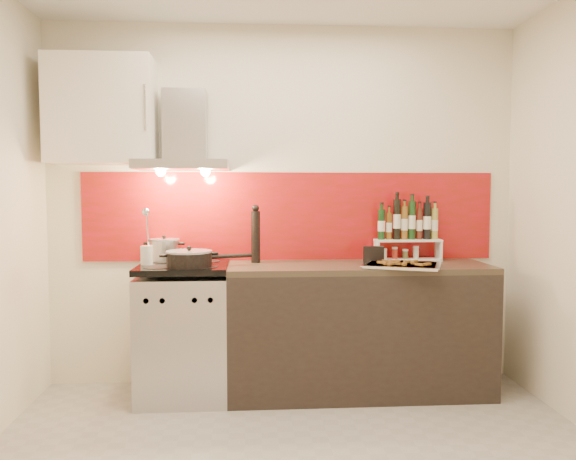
{
  "coord_description": "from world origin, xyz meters",
  "views": [
    {
      "loc": [
        -0.25,
        -2.71,
        1.41
      ],
      "look_at": [
        0.0,
        0.95,
        1.15
      ],
      "focal_mm": 35.0,
      "sensor_mm": 36.0,
      "label": 1
    }
  ],
  "objects": [
    {
      "name": "stock_pot",
      "position": [
        -0.86,
        1.29,
        0.99
      ],
      "size": [
        0.21,
        0.21,
        0.18
      ],
      "color": "#B7B7BA",
      "rests_on": "range_stove"
    },
    {
      "name": "saute_pan",
      "position": [
        -0.64,
        0.98,
        0.96
      ],
      "size": [
        0.56,
        0.31,
        0.14
      ],
      "color": "black",
      "rests_on": "range_stove"
    },
    {
      "name": "upper_cabinet",
      "position": [
        -1.25,
        1.22,
        1.95
      ],
      "size": [
        0.7,
        0.35,
        0.72
      ],
      "primitive_type": "cube",
      "color": "white",
      "rests_on": "back_wall"
    },
    {
      "name": "back_wall",
      "position": [
        0.0,
        1.4,
        1.3
      ],
      "size": [
        3.4,
        0.02,
        2.6
      ],
      "primitive_type": "cube",
      "color": "silver",
      "rests_on": "ground"
    },
    {
      "name": "counter",
      "position": [
        0.5,
        1.1,
        0.45
      ],
      "size": [
        1.8,
        0.6,
        0.9
      ],
      "color": "black",
      "rests_on": "ground"
    },
    {
      "name": "range_hood",
      "position": [
        -0.7,
        1.24,
        1.74
      ],
      "size": [
        0.62,
        0.5,
        0.61
      ],
      "color": "#B7B7BA",
      "rests_on": "back_wall"
    },
    {
      "name": "baking_tray",
      "position": [
        0.76,
        0.93,
        0.92
      ],
      "size": [
        0.6,
        0.54,
        0.03
      ],
      "color": "silver",
      "rests_on": "counter"
    },
    {
      "name": "range_stove",
      "position": [
        -0.7,
        1.1,
        0.44
      ],
      "size": [
        0.6,
        0.6,
        0.91
      ],
      "color": "#B7B7BA",
      "rests_on": "ground"
    },
    {
      "name": "backsplash",
      "position": [
        0.05,
        1.39,
        1.22
      ],
      "size": [
        3.0,
        0.02,
        0.64
      ],
      "primitive_type": "cube",
      "color": "maroon",
      "rests_on": "back_wall"
    },
    {
      "name": "utensil_jar",
      "position": [
        -0.94,
        1.09,
        1.02
      ],
      "size": [
        0.08,
        0.12,
        0.4
      ],
      "color": "silver",
      "rests_on": "range_stove"
    },
    {
      "name": "step_shelf",
      "position": [
        0.9,
        1.27,
        1.1
      ],
      "size": [
        0.48,
        0.13,
        0.45
      ],
      "color": "white",
      "rests_on": "counter"
    },
    {
      "name": "pepper_mill",
      "position": [
        -0.21,
        1.23,
        1.1
      ],
      "size": [
        0.06,
        0.06,
        0.41
      ],
      "color": "black",
      "rests_on": "counter"
    },
    {
      "name": "caddy_box",
      "position": [
        0.61,
        1.12,
        0.96
      ],
      "size": [
        0.15,
        0.08,
        0.12
      ],
      "primitive_type": "cube",
      "rotation": [
        0.0,
        0.0,
        -0.15
      ],
      "color": "black",
      "rests_on": "counter"
    }
  ]
}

